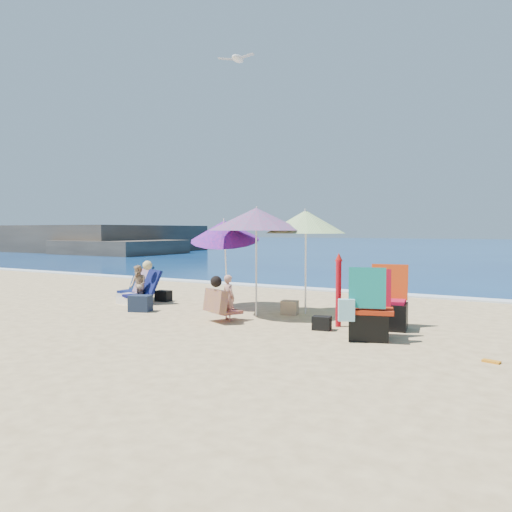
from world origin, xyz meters
The scene contains 20 objects.
ground centered at (0.00, 0.00, 0.00)m, with size 120.00×120.00×0.00m.
sea centered at (0.00, 45.00, -0.05)m, with size 120.00×80.00×0.12m.
foam centered at (0.00, 5.10, 0.02)m, with size 120.00×0.50×0.04m.
headland centered at (-27.29, 19.73, 0.57)m, with size 20.50×11.50×2.60m.
umbrella_turquoise centered at (-0.26, 0.93, 1.79)m, with size 2.15×2.15×2.03m.
umbrella_striped centered at (0.48, 1.50, 1.74)m, with size 1.62×1.62×1.99m.
umbrella_blue centered at (-1.28, 1.42, 1.58)m, with size 1.88×1.91×1.93m.
furled_umbrella centered at (1.46, 0.66, 0.67)m, with size 0.17×0.18×1.21m.
chair_navy centered at (-3.64, 1.29, 0.20)m, with size 0.61×0.74×0.76m.
chair_rainbow centered at (-3.30, 0.97, 0.19)m, with size 0.61×0.78×0.72m.
camp_chair_left centered at (2.23, 0.90, 0.31)m, with size 0.70×0.69×1.02m.
camp_chair_right centered at (2.19, -0.06, 0.38)m, with size 0.76×0.84×1.06m.
person_center centered at (-0.43, 0.10, 0.39)m, with size 0.65×0.73×0.81m.
person_left centered at (-3.09, 0.87, 0.42)m, with size 0.75×0.81×0.93m.
bag_navy_a centered at (-2.42, 0.17, 0.16)m, with size 0.48×0.41×0.32m.
bag_black_a centered at (-2.96, 1.48, 0.12)m, with size 0.34×0.26×0.24m.
bag_tan centered at (0.25, 1.31, 0.13)m, with size 0.34×0.27×0.26m.
bag_black_b centered at (1.34, 0.25, 0.11)m, with size 0.31×0.24×0.22m.
orange_item centered at (3.86, -0.55, 0.01)m, with size 0.22×0.14×0.03m.
seagull centered at (-1.25, 1.88, 5.14)m, with size 0.80×0.40×0.14m.
Camera 1 is at (4.41, -7.10, 1.59)m, focal length 35.27 mm.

